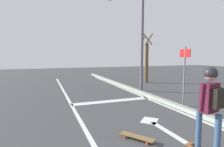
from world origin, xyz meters
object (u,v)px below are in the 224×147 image
object	(u,v)px
street_sign_post	(185,67)
roadside_tree	(146,60)
skater	(210,99)
traffic_signal_mast	(117,12)
spare_skateboard	(137,137)

from	to	relation	value
street_sign_post	roadside_tree	bearing A→B (deg)	71.60
street_sign_post	skater	bearing A→B (deg)	-125.31
street_sign_post	roadside_tree	xyz separation A→B (m)	(1.94, 5.83, 0.13)
skater	roadside_tree	bearing A→B (deg)	65.42
traffic_signal_mast	street_sign_post	xyz separation A→B (m)	(1.46, -3.16, -2.58)
skater	roadside_tree	xyz separation A→B (m)	(3.99, 8.73, 0.50)
roadside_tree	skater	bearing A→B (deg)	-114.58
traffic_signal_mast	street_sign_post	world-z (taller)	traffic_signal_mast
spare_skateboard	traffic_signal_mast	bearing A→B (deg)	72.93
spare_skateboard	street_sign_post	size ratio (longest dim) A/B	0.34
skater	roadside_tree	size ratio (longest dim) A/B	0.45
spare_skateboard	street_sign_post	world-z (taller)	street_sign_post
skater	spare_skateboard	xyz separation A→B (m)	(-0.94, 1.06, -1.03)
spare_skateboard	roadside_tree	size ratio (longest dim) A/B	0.21
street_sign_post	traffic_signal_mast	bearing A→B (deg)	114.73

